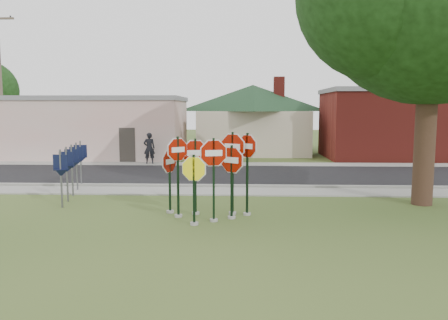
{
  "coord_description": "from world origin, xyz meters",
  "views": [
    {
      "loc": [
        1.1,
        -11.91,
        3.35
      ],
      "look_at": [
        0.56,
        2.0,
        1.72
      ],
      "focal_mm": 35.0,
      "sensor_mm": 36.0,
      "label": 1
    }
  ],
  "objects_px": {
    "stop_sign_center": "(214,167)",
    "stop_sign_yellow": "(194,182)",
    "stop_sign_left": "(178,166)",
    "pedestrian": "(149,148)",
    "utility_pole_near": "(0,83)"
  },
  "relations": [
    {
      "from": "stop_sign_center",
      "to": "stop_sign_yellow",
      "type": "distance_m",
      "value": 0.78
    },
    {
      "from": "stop_sign_center",
      "to": "stop_sign_left",
      "type": "bearing_deg",
      "value": 156.51
    },
    {
      "from": "stop_sign_left",
      "to": "pedestrian",
      "type": "bearing_deg",
      "value": 105.66
    },
    {
      "from": "stop_sign_left",
      "to": "pedestrian",
      "type": "distance_m",
      "value": 13.4
    },
    {
      "from": "stop_sign_yellow",
      "to": "stop_sign_left",
      "type": "relative_size",
      "value": 0.82
    },
    {
      "from": "pedestrian",
      "to": "stop_sign_yellow",
      "type": "bearing_deg",
      "value": 93.99
    },
    {
      "from": "stop_sign_center",
      "to": "utility_pole_near",
      "type": "height_order",
      "value": "utility_pole_near"
    },
    {
      "from": "stop_sign_left",
      "to": "pedestrian",
      "type": "height_order",
      "value": "stop_sign_left"
    },
    {
      "from": "stop_sign_center",
      "to": "pedestrian",
      "type": "xyz_separation_m",
      "value": [
        -4.75,
        13.38,
        -0.64
      ]
    },
    {
      "from": "pedestrian",
      "to": "utility_pole_near",
      "type": "bearing_deg",
      "value": -18.74
    },
    {
      "from": "stop_sign_yellow",
      "to": "utility_pole_near",
      "type": "relative_size",
      "value": 0.23
    },
    {
      "from": "utility_pole_near",
      "to": "stop_sign_left",
      "type": "bearing_deg",
      "value": -46.47
    },
    {
      "from": "stop_sign_center",
      "to": "pedestrian",
      "type": "bearing_deg",
      "value": 109.53
    },
    {
      "from": "stop_sign_center",
      "to": "pedestrian",
      "type": "relative_size",
      "value": 1.39
    },
    {
      "from": "utility_pole_near",
      "to": "pedestrian",
      "type": "bearing_deg",
      "value": -5.79
    }
  ]
}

